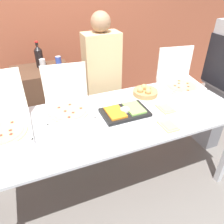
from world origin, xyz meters
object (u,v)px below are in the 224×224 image
at_px(soda_bottle, 39,56).
at_px(paper_plate_front_left, 168,126).
at_px(pizza_box_near_right, 179,81).
at_px(veggie_tray, 125,112).
at_px(bread_basket, 145,92).
at_px(pizza_box_near_left, 68,105).
at_px(paper_plate_front_right, 165,109).
at_px(person_guest_plaid, 102,84).
at_px(pizza_box_far_left, 0,123).
at_px(soda_can_silver, 43,64).
at_px(soda_can_colored, 59,62).
at_px(person_server_vest, 224,74).

bearing_deg(soda_bottle, paper_plate_front_left, -59.35).
bearing_deg(pizza_box_near_right, veggie_tray, -151.75).
xyz_separation_m(pizza_box_near_right, bread_basket, (-0.44, -0.03, -0.04)).
xyz_separation_m(pizza_box_near_left, pizza_box_near_right, (1.25, 0.04, 0.00)).
distance_m(pizza_box_near_right, paper_plate_front_right, 0.55).
relative_size(veggie_tray, soda_bottle, 1.42).
distance_m(pizza_box_near_right, person_guest_plaid, 0.87).
distance_m(pizza_box_far_left, soda_bottle, 1.05).
bearing_deg(soda_can_silver, person_guest_plaid, -23.89).
bearing_deg(pizza_box_far_left, pizza_box_near_right, 4.17).
distance_m(pizza_box_near_right, paper_plate_front_left, 0.81).
xyz_separation_m(pizza_box_near_left, soda_bottle, (-0.13, 0.85, 0.20)).
height_order(paper_plate_front_left, person_guest_plaid, person_guest_plaid).
bearing_deg(pizza_box_near_right, soda_can_colored, 157.39).
bearing_deg(pizza_box_near_left, pizza_box_far_left, -165.13).
xyz_separation_m(veggie_tray, person_guest_plaid, (0.04, 0.71, -0.05)).
bearing_deg(soda_can_silver, pizza_box_near_right, -27.52).
height_order(bread_basket, soda_can_colored, soda_can_colored).
distance_m(soda_can_silver, person_guest_plaid, 0.71).
height_order(soda_can_colored, person_server_vest, person_server_vest).
bearing_deg(pizza_box_near_right, paper_plate_front_right, -129.94).
bearing_deg(pizza_box_far_left, soda_can_colored, 53.18).
bearing_deg(soda_can_silver, person_server_vest, -23.12).
bearing_deg(pizza_box_near_left, bread_basket, 7.76).
distance_m(paper_plate_front_left, bread_basket, 0.58).
bearing_deg(person_server_vest, veggie_tray, 97.36).
bearing_deg(soda_can_silver, soda_can_colored, 6.27).
bearing_deg(pizza_box_near_right, person_guest_plaid, 158.78).
relative_size(paper_plate_front_right, soda_can_colored, 1.81).
relative_size(paper_plate_front_left, bread_basket, 0.89).
height_order(paper_plate_front_right, soda_can_silver, soda_can_silver).
height_order(pizza_box_far_left, paper_plate_front_left, pizza_box_far_left).
bearing_deg(bread_basket, pizza_box_near_right, 3.54).
xyz_separation_m(pizza_box_near_left, bread_basket, (0.81, 0.02, -0.04)).
xyz_separation_m(pizza_box_near_right, soda_can_colored, (-1.18, 0.73, 0.14)).
relative_size(pizza_box_far_left, paper_plate_front_right, 2.09).
bearing_deg(person_guest_plaid, soda_bottle, -30.45).
distance_m(pizza_box_near_left, veggie_tray, 0.52).
relative_size(paper_plate_front_left, soda_can_colored, 1.85).
xyz_separation_m(paper_plate_front_right, bread_basket, (-0.03, 0.33, 0.02)).
bearing_deg(paper_plate_front_left, soda_can_colored, 115.51).
distance_m(pizza_box_near_right, pizza_box_far_left, 1.83).
distance_m(bread_basket, soda_can_silver, 1.19).
distance_m(paper_plate_front_right, person_guest_plaid, 0.87).
relative_size(pizza_box_near_right, soda_can_colored, 3.84).
distance_m(soda_can_colored, person_server_vest, 1.91).
bearing_deg(veggie_tray, soda_can_colored, 110.99).
distance_m(bread_basket, person_server_vest, 0.99).
height_order(pizza_box_near_right, soda_bottle, soda_bottle).
distance_m(pizza_box_near_left, pizza_box_near_right, 1.25).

